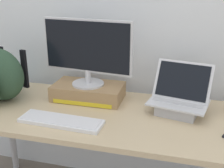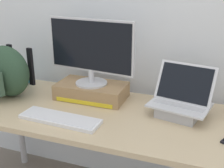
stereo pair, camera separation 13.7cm
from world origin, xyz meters
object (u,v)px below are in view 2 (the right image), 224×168
Objects in this scene: external_keyboard at (60,119)px; messenger_backpack at (6,72)px; open_laptop at (180,105)px; plush_toy at (24,77)px; toner_box_yellow at (92,91)px; desktop_monitor at (90,50)px.

messenger_backpack is at bearing 160.88° from external_keyboard.
plush_toy is at bearing -174.17° from open_laptop.
messenger_backpack is (-0.54, -0.15, 0.12)m from toner_box_yellow.
external_keyboard is 0.68m from plush_toy.
toner_box_yellow is 0.57m from open_laptop.
desktop_monitor is 1.43× the size of messenger_backpack.
plush_toy is at bearing -179.57° from desktop_monitor.
desktop_monitor is at bearing -6.39° from plush_toy.
toner_box_yellow is 0.27m from desktop_monitor.
open_laptop is 0.91× the size of messenger_backpack.
open_laptop is (0.57, -0.06, 0.01)m from toner_box_yellow.
toner_box_yellow is 0.95× the size of external_keyboard.
open_laptop is 0.79× the size of external_keyboard.
desktop_monitor is at bearing -173.82° from open_laptop.
open_laptop is 0.67m from external_keyboard.
open_laptop is at bearing 28.74° from external_keyboard.
open_laptop is 1.15m from plush_toy.
plush_toy is (-0.57, 0.06, -0.26)m from desktop_monitor.
open_laptop reaches higher than plush_toy.
open_laptop is at bearing -5.80° from toner_box_yellow.
messenger_backpack reaches higher than external_keyboard.
open_laptop reaches higher than toner_box_yellow.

